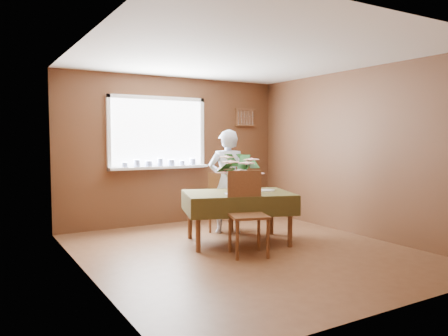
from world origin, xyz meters
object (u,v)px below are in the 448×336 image
dining_table (238,198)px  chair_far (221,199)px  chair_near (247,209)px  flower_bouquet (237,170)px  seated_woman (227,181)px

dining_table → chair_far: chair_far is taller
chair_far → chair_near: (-0.38, -1.29, 0.05)m
dining_table → chair_near: chair_near is taller
chair_near → flower_bouquet: (0.10, 0.38, 0.47)m
chair_near → seated_woman: size_ratio=0.66×
dining_table → seated_woman: (0.21, 0.64, 0.17)m
chair_near → seated_woman: (0.43, 1.18, 0.23)m
flower_bouquet → dining_table: bearing=53.3°
dining_table → seated_woman: bearing=90.0°
dining_table → flower_bouquet: flower_bouquet is taller
chair_far → flower_bouquet: size_ratio=1.59×
chair_near → flower_bouquet: bearing=94.0°
chair_near → dining_table: bearing=86.7°
chair_far → flower_bouquet: bearing=100.2°
chair_far → seated_woman: seated_woman is taller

